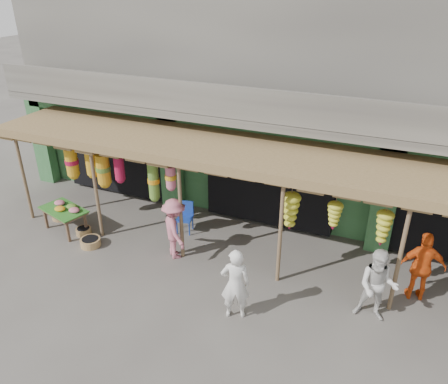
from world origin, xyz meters
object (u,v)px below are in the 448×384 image
at_px(blue_chair, 185,215).
at_px(person_vendor, 422,267).
at_px(person_right, 377,286).
at_px(flower_table, 65,210).
at_px(person_shopper, 175,229).
at_px(person_front, 235,284).

relative_size(blue_chair, person_vendor, 0.52).
relative_size(person_right, person_vendor, 0.98).
height_order(flower_table, person_vendor, person_vendor).
xyz_separation_m(person_vendor, person_shopper, (-5.66, -0.67, -0.03)).
bearing_deg(person_vendor, flower_table, -8.10).
relative_size(person_vendor, person_shopper, 1.04).
bearing_deg(person_shopper, person_right, -140.03).
bearing_deg(person_right, flower_table, 176.76).
xyz_separation_m(blue_chair, person_vendor, (6.02, -0.55, 0.35)).
bearing_deg(blue_chair, flower_table, -168.06).
bearing_deg(blue_chair, person_front, -57.56).
bearing_deg(person_front, person_shopper, -53.64).
relative_size(person_front, person_vendor, 0.98).
distance_m(blue_chair, person_front, 3.67).
xyz_separation_m(flower_table, person_vendor, (9.06, 0.76, 0.19)).
distance_m(person_vendor, person_shopper, 5.70).
bearing_deg(person_shopper, blue_chair, -29.72).
xyz_separation_m(person_right, person_shopper, (-4.85, 0.36, -0.02)).
bearing_deg(flower_table, person_vendor, 21.44).
bearing_deg(person_shopper, person_front, -168.92).
relative_size(flower_table, person_right, 0.91).
relative_size(blue_chair, person_front, 0.52).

